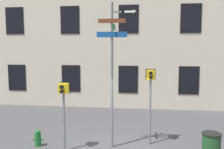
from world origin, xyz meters
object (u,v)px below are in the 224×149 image
pedestrian_signal_left (64,98)px  trash_bin (211,146)px  pedestrian_signal_right (150,87)px  street_sign_pole (114,62)px  fire_hydrant (38,138)px

pedestrian_signal_left → trash_bin: pedestrian_signal_left is taller
pedestrian_signal_right → street_sign_pole: bearing=-160.5°
pedestrian_signal_left → trash_bin: 5.11m
street_sign_pole → pedestrian_signal_left: 2.11m
fire_hydrant → street_sign_pole: bearing=5.0°
pedestrian_signal_left → fire_hydrant: (-1.09, 0.28, -1.58)m
trash_bin → pedestrian_signal_left: bearing=179.9°
street_sign_pole → pedestrian_signal_right: 1.64m
pedestrian_signal_right → fire_hydrant: bearing=-170.2°
street_sign_pole → pedestrian_signal_left: bearing=-162.8°
pedestrian_signal_right → trash_bin: bearing=-26.9°
pedestrian_signal_right → pedestrian_signal_left: bearing=-161.7°
pedestrian_signal_right → fire_hydrant: (-4.04, -0.70, -1.87)m
trash_bin → street_sign_pole: bearing=170.7°
street_sign_pole → trash_bin: 4.21m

